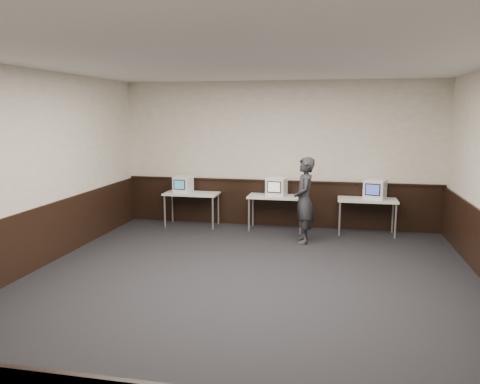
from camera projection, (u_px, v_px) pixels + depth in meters
name	position (u px, v px, depth m)	size (l,w,h in m)	color
floor	(244.00, 290.00, 6.70)	(8.00, 8.00, 0.00)	black
ceiling	(244.00, 60.00, 6.16)	(8.00, 8.00, 0.00)	white
back_wall	(279.00, 155.00, 10.29)	(7.00, 7.00, 0.00)	beige
front_wall	(105.00, 280.00, 2.57)	(7.00, 7.00, 0.00)	beige
left_wall	(19.00, 173.00, 7.12)	(8.00, 8.00, 0.00)	beige
wainscot_back	(278.00, 204.00, 10.46)	(6.98, 0.04, 1.00)	black
wainscot_left	(26.00, 243.00, 7.30)	(0.04, 7.98, 1.00)	black
wainscot_rail	(278.00, 181.00, 10.35)	(6.98, 0.06, 0.04)	black
desk_left	(192.00, 196.00, 10.44)	(1.20, 0.60, 0.75)	silver
desk_center	(276.00, 199.00, 10.06)	(1.20, 0.60, 0.75)	silver
desk_right	(367.00, 202.00, 9.69)	(1.20, 0.60, 0.75)	silver
emac_left	(183.00, 184.00, 10.45)	(0.40, 0.43, 0.36)	white
emac_center	(276.00, 187.00, 10.02)	(0.45, 0.47, 0.40)	white
emac_right	(375.00, 189.00, 9.65)	(0.52, 0.53, 0.41)	white
person	(304.00, 200.00, 9.04)	(0.61, 0.40, 1.67)	#26272C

